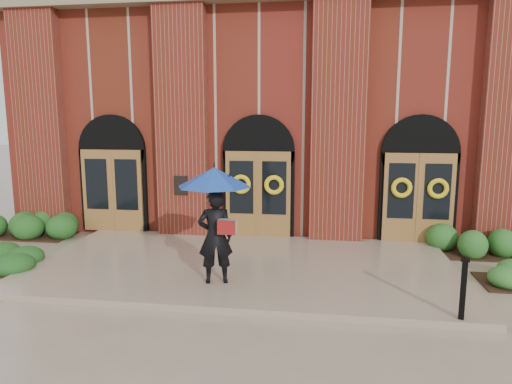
% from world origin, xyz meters
% --- Properties ---
extents(ground, '(90.00, 90.00, 0.00)m').
position_xyz_m(ground, '(0.00, 0.00, 0.00)').
color(ground, gray).
rests_on(ground, ground).
extents(landing, '(10.00, 5.30, 0.15)m').
position_xyz_m(landing, '(0.00, 0.15, 0.07)').
color(landing, gray).
rests_on(landing, ground).
extents(church_building, '(16.20, 12.53, 7.00)m').
position_xyz_m(church_building, '(0.00, 8.78, 3.50)').
color(church_building, maroon).
rests_on(church_building, ground).
extents(man_with_umbrella, '(1.90, 1.90, 2.46)m').
position_xyz_m(man_with_umbrella, '(-0.34, -1.22, 1.87)').
color(man_with_umbrella, black).
rests_on(man_with_umbrella, landing).
extents(metal_post, '(0.19, 0.19, 1.09)m').
position_xyz_m(metal_post, '(4.30, -2.35, 0.72)').
color(metal_post, black).
rests_on(metal_post, landing).
extents(hedge_wall_left, '(2.71, 1.08, 0.69)m').
position_xyz_m(hedge_wall_left, '(-7.22, 2.20, 0.35)').
color(hedge_wall_left, '#1E4D19').
rests_on(hedge_wall_left, ground).
extents(hedge_wall_right, '(2.78, 1.11, 0.71)m').
position_xyz_m(hedge_wall_right, '(6.39, 2.19, 0.36)').
color(hedge_wall_right, '#275A1F').
rests_on(hedge_wall_right, ground).
extents(hedge_front_left, '(1.34, 1.15, 0.47)m').
position_xyz_m(hedge_front_left, '(-5.76, -0.65, 0.24)').
color(hedge_front_left, '#1C4818').
rests_on(hedge_front_left, ground).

